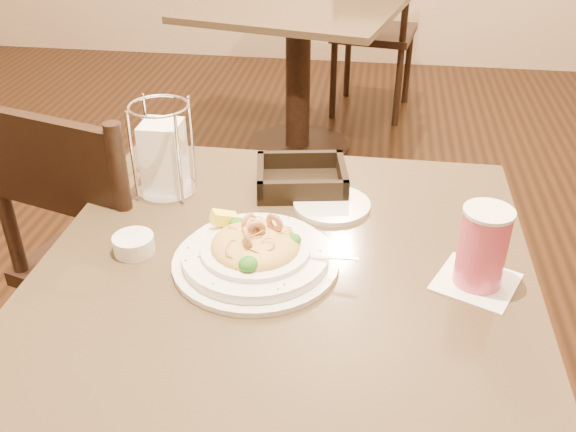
# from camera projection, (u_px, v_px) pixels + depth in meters

# --- Properties ---
(main_table) EXTENTS (0.90, 0.90, 0.74)m
(main_table) POSITION_uv_depth(u_px,v_px,m) (287.00, 352.00, 1.31)
(main_table) COLOR black
(main_table) RESTS_ON ground
(background_table) EXTENTS (1.08, 1.08, 0.74)m
(background_table) POSITION_uv_depth(u_px,v_px,m) (298.00, 53.00, 3.04)
(background_table) COLOR black
(background_table) RESTS_ON ground
(dining_chair_near) EXTENTS (0.52, 0.52, 0.93)m
(dining_chair_near) POSITION_uv_depth(u_px,v_px,m) (110.00, 250.00, 1.64)
(dining_chair_near) COLOR black
(dining_chair_near) RESTS_ON ground
(dining_chair_far) EXTENTS (0.48, 0.48, 0.93)m
(dining_chair_far) POSITION_uv_depth(u_px,v_px,m) (373.00, 27.00, 3.47)
(dining_chair_far) COLOR black
(dining_chair_far) RESTS_ON ground
(pasta_bowl) EXTENTS (0.34, 0.30, 0.10)m
(pasta_bowl) POSITION_uv_depth(u_px,v_px,m) (255.00, 252.00, 1.16)
(pasta_bowl) COLOR white
(pasta_bowl) RESTS_ON main_table
(drink_glass) EXTENTS (0.17, 0.17, 0.15)m
(drink_glass) POSITION_uv_depth(u_px,v_px,m) (482.00, 248.00, 1.09)
(drink_glass) COLOR white
(drink_glass) RESTS_ON main_table
(bread_basket) EXTENTS (0.22, 0.19, 0.05)m
(bread_basket) POSITION_uv_depth(u_px,v_px,m) (301.00, 180.00, 1.41)
(bread_basket) COLOR black
(bread_basket) RESTS_ON main_table
(napkin_caddy) EXTENTS (0.13, 0.13, 0.20)m
(napkin_caddy) POSITION_uv_depth(u_px,v_px,m) (164.00, 155.00, 1.36)
(napkin_caddy) COLOR silver
(napkin_caddy) RESTS_ON main_table
(side_plate) EXTENTS (0.20, 0.20, 0.01)m
(side_plate) POSITION_uv_depth(u_px,v_px,m) (332.00, 205.00, 1.35)
(side_plate) COLOR white
(side_plate) RESTS_ON main_table
(butter_ramekin) EXTENTS (0.09, 0.09, 0.03)m
(butter_ramekin) POSITION_uv_depth(u_px,v_px,m) (134.00, 244.00, 1.20)
(butter_ramekin) COLOR white
(butter_ramekin) RESTS_ON main_table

